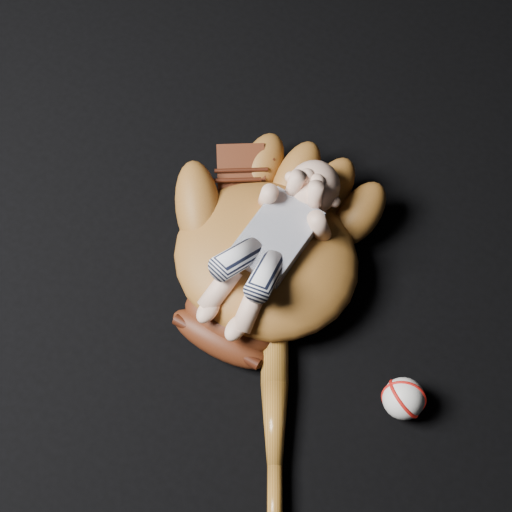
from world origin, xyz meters
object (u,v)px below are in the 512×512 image
(baseball_bat, at_px, (275,402))
(baseball_glove, at_px, (266,254))
(newborn_baby, at_px, (268,247))
(baseball, at_px, (404,399))

(baseball_bat, bearing_deg, baseball_glove, 126.99)
(baseball_glove, xyz_separation_m, baseball_bat, (0.15, -0.20, -0.05))
(baseball_glove, relative_size, baseball_bat, 0.93)
(baseball_glove, height_order, baseball_bat, baseball_glove)
(baseball_glove, relative_size, newborn_baby, 1.34)
(baseball_bat, bearing_deg, baseball, 34.38)
(newborn_baby, bearing_deg, baseball_glove, 132.87)
(newborn_baby, xyz_separation_m, baseball, (0.31, -0.07, -0.09))
(baseball_glove, xyz_separation_m, baseball, (0.32, -0.08, -0.04))
(newborn_baby, relative_size, baseball, 5.00)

